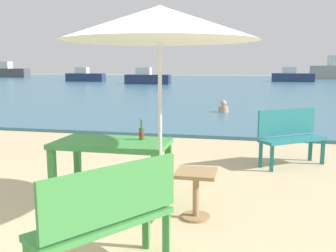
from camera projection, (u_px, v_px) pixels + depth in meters
name	position (u px, v px, depth m)	size (l,w,h in m)	color
ground_plane	(126.00, 227.00, 4.01)	(120.00, 120.00, 0.00)	#C6B287
sea_water	(238.00, 84.00, 32.92)	(120.00, 50.00, 0.08)	#386B84
picnic_table_green	(112.00, 150.00, 4.72)	(1.40, 0.80, 0.76)	#3D8C42
beer_bottle_amber	(142.00, 132.00, 4.77)	(0.07, 0.07, 0.26)	#2D662D
patio_umbrella	(160.00, 24.00, 3.98)	(2.10, 2.10, 2.30)	silver
side_table_wood	(196.00, 188.00, 4.19)	(0.44, 0.44, 0.54)	#9E7A51
bench_teal_center	(290.00, 134.00, 6.43)	(1.17, 1.01, 0.95)	#237275
bench_green_left	(108.00, 214.00, 2.96)	(0.99, 1.19, 0.95)	#3D8C42
swimmer_person	(223.00, 108.00, 13.07)	(0.34, 0.34, 0.41)	tan
boat_tanker	(147.00, 78.00, 32.13)	(3.82, 1.04, 1.39)	navy
boat_sailboat	(8.00, 72.00, 49.28)	(5.52, 1.51, 2.01)	#4C4C4C
boat_ferry	(292.00, 76.00, 36.41)	(3.88, 1.06, 1.41)	navy
boat_fishing_trawler	(85.00, 76.00, 37.06)	(3.79, 1.03, 1.38)	navy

